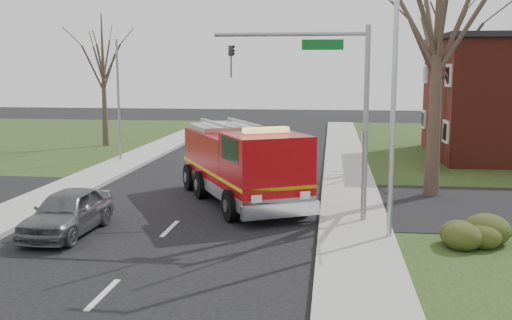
# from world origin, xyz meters

# --- Properties ---
(ground) EXTENTS (120.00, 120.00, 0.00)m
(ground) POSITION_xyz_m (0.00, 0.00, 0.00)
(ground) COLOR black
(ground) RESTS_ON ground
(sidewalk_right) EXTENTS (2.40, 80.00, 0.15)m
(sidewalk_right) POSITION_xyz_m (6.20, 0.00, 0.07)
(sidewalk_right) COLOR #9C9C96
(sidewalk_right) RESTS_ON ground
(health_center_sign) EXTENTS (0.12, 2.00, 1.40)m
(health_center_sign) POSITION_xyz_m (10.50, 12.50, 0.88)
(health_center_sign) COLOR #4A1115
(health_center_sign) RESTS_ON ground
(hedge_corner) EXTENTS (2.80, 2.00, 0.90)m
(hedge_corner) POSITION_xyz_m (9.00, -1.00, 0.58)
(hedge_corner) COLOR #2B3112
(hedge_corner) RESTS_ON lawn_right
(bare_tree_near) EXTENTS (6.00, 6.00, 12.00)m
(bare_tree_near) POSITION_xyz_m (9.50, 6.00, 7.41)
(bare_tree_near) COLOR #35291F
(bare_tree_near) RESTS_ON ground
(bare_tree_far) EXTENTS (5.25, 5.25, 10.50)m
(bare_tree_far) POSITION_xyz_m (11.00, 15.00, 6.49)
(bare_tree_far) COLOR #35291F
(bare_tree_far) RESTS_ON ground
(bare_tree_left) EXTENTS (4.50, 4.50, 9.00)m
(bare_tree_left) POSITION_xyz_m (-10.00, 20.00, 5.56)
(bare_tree_left) COLOR #35291F
(bare_tree_left) RESTS_ON ground
(traffic_signal_mast) EXTENTS (5.29, 0.18, 6.80)m
(traffic_signal_mast) POSITION_xyz_m (5.21, 1.50, 4.71)
(traffic_signal_mast) COLOR gray
(traffic_signal_mast) RESTS_ON ground
(streetlight_pole) EXTENTS (1.48, 0.16, 8.40)m
(streetlight_pole) POSITION_xyz_m (7.14, -0.50, 4.55)
(streetlight_pole) COLOR #B7BABF
(streetlight_pole) RESTS_ON ground
(utility_pole_far) EXTENTS (0.14, 0.14, 7.00)m
(utility_pole_far) POSITION_xyz_m (-6.80, 14.00, 3.50)
(utility_pole_far) COLOR gray
(utility_pole_far) RESTS_ON ground
(fire_engine) EXTENTS (6.21, 8.51, 3.29)m
(fire_engine) POSITION_xyz_m (1.85, 4.26, 1.49)
(fire_engine) COLOR #9A070D
(fire_engine) RESTS_ON ground
(parked_car_maroon) EXTENTS (1.86, 4.38, 1.48)m
(parked_car_maroon) POSITION_xyz_m (-3.14, -1.00, 0.74)
(parked_car_maroon) COLOR #525559
(parked_car_maroon) RESTS_ON ground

